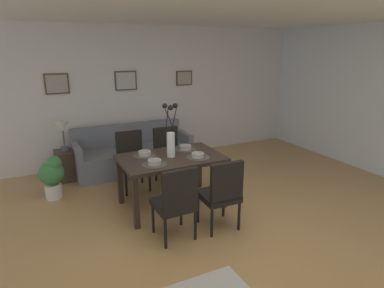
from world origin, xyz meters
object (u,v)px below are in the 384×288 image
centerpiece_vase (171,137)px  bowl_far_left (198,155)px  framed_picture_left (57,84)px  framed_picture_center (126,81)px  dining_chair_near_right (132,158)px  potted_plant (52,175)px  dining_table (171,163)px  side_table (67,165)px  bowl_far_right (185,147)px  table_lamp (63,129)px  framed_picture_right (184,78)px  dining_chair_near_left (176,200)px  dining_chair_far_right (168,153)px  dining_chair_far_left (222,192)px  sofa (133,154)px  bowl_near_right (145,153)px  bowl_near_left (154,162)px

centerpiece_vase → bowl_far_left: (0.31, -0.20, -0.24)m
framed_picture_left → framed_picture_center: (1.21, -0.00, 0.00)m
dining_chair_near_right → potted_plant: bearing=172.6°
dining_table → side_table: (-1.24, 1.65, -0.39)m
bowl_far_right → table_lamp: size_ratio=0.33×
dining_table → framed_picture_right: framed_picture_right is taller
dining_chair_near_left → side_table: bearing=110.9°
dining_chair_far_right → framed_picture_center: (-0.29, 1.33, 1.07)m
dining_table → dining_chair_near_left: dining_chair_near_left is taller
dining_table → dining_chair_far_right: bearing=70.6°
dining_table → table_lamp: 2.08m
side_table → dining_chair_far_left: bearing=-58.6°
sofa → dining_chair_far_left: bearing=-81.6°
framed_picture_left → side_table: bearing=-93.2°
bowl_near_right → potted_plant: (-1.19, 0.80, -0.41)m
dining_table → sofa: size_ratio=0.67×
dining_chair_far_right → framed_picture_left: (-1.50, 1.33, 1.07)m
dining_chair_near_right → table_lamp: bearing=138.6°
dining_chair_near_right → sofa: (0.25, 0.83, -0.23)m
bowl_far_left → framed_picture_left: size_ratio=0.43×
dining_chair_near_right → bowl_far_right: dining_chair_near_right is taller
bowl_far_left → potted_plant: bearing=146.5°
side_table → table_lamp: size_ratio=1.02×
centerpiece_vase → bowl_near_left: 0.45m
dining_chair_far_left → bowl_far_left: dining_chair_far_left is taller
dining_table → centerpiece_vase: centerpiece_vase is taller
dining_chair_far_right → table_lamp: table_lamp is taller
dining_chair_far_left → side_table: bearing=121.4°
potted_plant → bowl_near_right: bearing=-33.9°
potted_plant → framed_picture_left: bearing=75.9°
bowl_far_right → side_table: size_ratio=0.33×
dining_chair_near_left → sofa: 2.53m
dining_table → bowl_near_left: size_ratio=8.24×
dining_chair_far_left → framed_picture_center: bearing=95.6°
bowl_near_right → bowl_far_right: same height
bowl_far_right → sofa: bearing=104.8°
bowl_far_left → framed_picture_right: (0.90, 2.36, 0.81)m
side_table → framed_picture_center: size_ratio=1.26×
bowl_far_right → dining_chair_far_right: bearing=92.1°
dining_chair_far_right → bowl_far_left: 1.07m
dining_table → dining_chair_far_left: 0.93m
potted_plant → bowl_far_right: bearing=-23.7°
side_table → framed_picture_left: bearing=86.8°
dining_chair_near_right → side_table: dining_chair_near_right is taller
bowl_far_right → sofa: bowl_far_right is taller
side_table → framed_picture_left: framed_picture_left is taller
bowl_near_right → framed_picture_center: (0.32, 1.96, 0.81)m
dining_chair_far_right → bowl_near_right: size_ratio=5.41×
dining_chair_near_right → bowl_far_left: (0.64, -1.05, 0.27)m
dining_chair_far_left → framed_picture_right: bearing=73.2°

